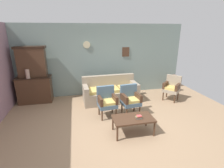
# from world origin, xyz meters

# --- Properties ---
(ground_plane) EXTENTS (7.68, 7.68, 0.00)m
(ground_plane) POSITION_xyz_m (0.00, 0.00, 0.00)
(ground_plane) COLOR #997A5B
(wall_back_with_decor) EXTENTS (6.40, 0.09, 2.70)m
(wall_back_with_decor) POSITION_xyz_m (0.00, 2.63, 1.35)
(wall_back_with_decor) COLOR gray
(wall_back_with_decor) RESTS_ON ground
(side_cabinet) EXTENTS (1.16, 0.55, 0.93)m
(side_cabinet) POSITION_xyz_m (-2.50, 2.25, 0.47)
(side_cabinet) COLOR #472D1E
(side_cabinet) RESTS_ON ground
(cabinet_upper_hutch) EXTENTS (0.99, 0.38, 1.03)m
(cabinet_upper_hutch) POSITION_xyz_m (-2.50, 2.33, 1.45)
(cabinet_upper_hutch) COLOR #472D1E
(cabinet_upper_hutch) RESTS_ON side_cabinet
(vase_on_cabinet) EXTENTS (0.13, 0.13, 0.31)m
(vase_on_cabinet) POSITION_xyz_m (-2.62, 2.08, 1.09)
(vase_on_cabinet) COLOR tan
(vase_on_cabinet) RESTS_ON side_cabinet
(floral_couch) EXTENTS (1.96, 0.88, 0.90)m
(floral_couch) POSITION_xyz_m (0.11, 1.77, 0.33)
(floral_couch) COLOR gray
(floral_couch) RESTS_ON ground
(armchair_row_middle) EXTENTS (0.56, 0.53, 0.90)m
(armchair_row_middle) POSITION_xyz_m (-0.22, 0.68, 0.50)
(armchair_row_middle) COLOR slate
(armchair_row_middle) RESTS_ON ground
(armchair_near_couch_end) EXTENTS (0.57, 0.54, 0.90)m
(armchair_near_couch_end) POSITION_xyz_m (0.50, 0.68, 0.50)
(armchair_near_couch_end) COLOR slate
(armchair_near_couch_end) RESTS_ON ground
(wingback_chair_by_fireplace) EXTENTS (0.71, 0.71, 0.90)m
(wingback_chair_by_fireplace) POSITION_xyz_m (2.33, 1.40, 0.50)
(wingback_chair_by_fireplace) COLOR gray
(wingback_chair_by_fireplace) RESTS_ON ground
(coffee_table) EXTENTS (1.00, 0.56, 0.42)m
(coffee_table) POSITION_xyz_m (0.26, -0.32, 0.38)
(coffee_table) COLOR #472D1E
(coffee_table) RESTS_ON ground
(book_stack_on_table) EXTENTS (0.16, 0.10, 0.08)m
(book_stack_on_table) POSITION_xyz_m (0.37, -0.39, 0.46)
(book_stack_on_table) COLOR #626A58
(book_stack_on_table) RESTS_ON coffee_table
(floor_vase_by_wall) EXTENTS (0.18, 0.18, 0.72)m
(floor_vase_by_wall) POSITION_xyz_m (2.85, 2.15, 0.36)
(floor_vase_by_wall) COLOR brown
(floor_vase_by_wall) RESTS_ON ground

